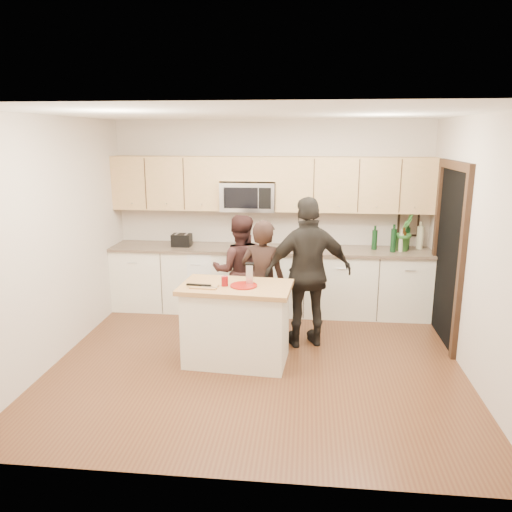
# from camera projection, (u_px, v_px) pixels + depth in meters

# --- Properties ---
(floor) EXTENTS (4.50, 4.50, 0.00)m
(floor) POSITION_uv_depth(u_px,v_px,m) (257.00, 361.00, 5.64)
(floor) COLOR brown
(floor) RESTS_ON ground
(room_shell) EXTENTS (4.52, 4.02, 2.71)m
(room_shell) POSITION_uv_depth(u_px,v_px,m) (257.00, 210.00, 5.23)
(room_shell) COLOR beige
(room_shell) RESTS_ON ground
(back_cabinetry) EXTENTS (4.50, 0.66, 0.94)m
(back_cabinetry) POSITION_uv_depth(u_px,v_px,m) (269.00, 279.00, 7.16)
(back_cabinetry) COLOR white
(back_cabinetry) RESTS_ON ground
(upper_cabinetry) EXTENTS (4.50, 0.33, 0.75)m
(upper_cabinetry) POSITION_uv_depth(u_px,v_px,m) (273.00, 183.00, 6.97)
(upper_cabinetry) COLOR tan
(upper_cabinetry) RESTS_ON ground
(microwave) EXTENTS (0.76, 0.41, 0.40)m
(microwave) POSITION_uv_depth(u_px,v_px,m) (248.00, 196.00, 7.01)
(microwave) COLOR silver
(microwave) RESTS_ON ground
(doorway) EXTENTS (0.06, 1.25, 2.20)m
(doorway) POSITION_uv_depth(u_px,v_px,m) (449.00, 249.00, 6.01)
(doorway) COLOR black
(doorway) RESTS_ON ground
(framed_picture) EXTENTS (0.30, 0.03, 0.38)m
(framed_picture) POSITION_uv_depth(u_px,v_px,m) (408.00, 223.00, 7.06)
(framed_picture) COLOR black
(framed_picture) RESTS_ON ground
(dish_towel) EXTENTS (0.34, 0.60, 0.48)m
(dish_towel) POSITION_uv_depth(u_px,v_px,m) (201.00, 259.00, 6.99)
(dish_towel) COLOR white
(dish_towel) RESTS_ON ground
(island) EXTENTS (1.25, 0.79, 0.90)m
(island) POSITION_uv_depth(u_px,v_px,m) (236.00, 323.00, 5.54)
(island) COLOR white
(island) RESTS_ON ground
(red_plate) EXTENTS (0.29, 0.29, 0.02)m
(red_plate) POSITION_uv_depth(u_px,v_px,m) (244.00, 286.00, 5.39)
(red_plate) COLOR maroon
(red_plate) RESTS_ON island
(box_grater) EXTENTS (0.09, 0.06, 0.23)m
(box_grater) POSITION_uv_depth(u_px,v_px,m) (250.00, 273.00, 5.42)
(box_grater) COLOR silver
(box_grater) RESTS_ON red_plate
(drink_glass) EXTENTS (0.07, 0.07, 0.11)m
(drink_glass) POSITION_uv_depth(u_px,v_px,m) (225.00, 281.00, 5.39)
(drink_glass) COLOR maroon
(drink_glass) RESTS_ON island
(cutting_board) EXTENTS (0.30, 0.18, 0.02)m
(cutting_board) POSITION_uv_depth(u_px,v_px,m) (204.00, 287.00, 5.34)
(cutting_board) COLOR #A67245
(cutting_board) RESTS_ON island
(tongs) EXTENTS (0.27, 0.05, 0.02)m
(tongs) POSITION_uv_depth(u_px,v_px,m) (199.00, 285.00, 5.35)
(tongs) COLOR black
(tongs) RESTS_ON cutting_board
(knife) EXTENTS (0.18, 0.04, 0.01)m
(knife) POSITION_uv_depth(u_px,v_px,m) (210.00, 287.00, 5.30)
(knife) COLOR silver
(knife) RESTS_ON cutting_board
(toaster) EXTENTS (0.27, 0.21, 0.18)m
(toaster) POSITION_uv_depth(u_px,v_px,m) (182.00, 240.00, 7.13)
(toaster) COLOR black
(toaster) RESTS_ON back_cabinetry
(bottle_cluster) EXTENTS (0.71, 0.32, 0.38)m
(bottle_cluster) POSITION_uv_depth(u_px,v_px,m) (402.00, 238.00, 6.86)
(bottle_cluster) COLOR black
(bottle_cluster) RESTS_ON back_cabinetry
(orchid) EXTENTS (0.36, 0.37, 0.53)m
(orchid) POSITION_uv_depth(u_px,v_px,m) (404.00, 232.00, 6.83)
(orchid) COLOR #326E2C
(orchid) RESTS_ON back_cabinetry
(woman_left) EXTENTS (0.63, 0.50, 1.53)m
(woman_left) POSITION_uv_depth(u_px,v_px,m) (263.00, 283.00, 5.97)
(woman_left) COLOR black
(woman_left) RESTS_ON ground
(woman_center) EXTENTS (0.79, 0.66, 1.49)m
(woman_center) POSITION_uv_depth(u_px,v_px,m) (240.00, 271.00, 6.59)
(woman_center) COLOR black
(woman_center) RESTS_ON ground
(woman_right) EXTENTS (1.14, 0.72, 1.81)m
(woman_right) POSITION_uv_depth(u_px,v_px,m) (308.00, 273.00, 5.90)
(woman_right) COLOR black
(woman_right) RESTS_ON ground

